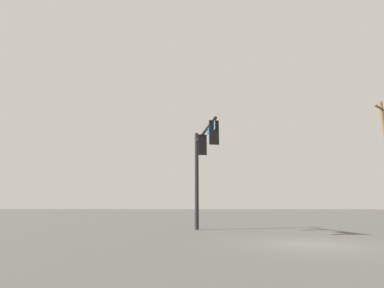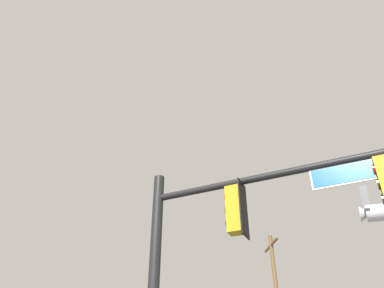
# 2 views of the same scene
# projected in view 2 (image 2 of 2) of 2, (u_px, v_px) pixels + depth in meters

# --- Properties ---
(signal_pole_near) EXTENTS (5.77, 1.66, 6.51)m
(signal_pole_near) POSITION_uv_depth(u_px,v_px,m) (230.00, 246.00, 8.04)
(signal_pole_near) COLOR black
(signal_pole_near) RESTS_ON ground_plane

